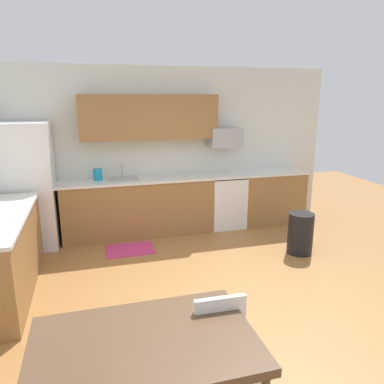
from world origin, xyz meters
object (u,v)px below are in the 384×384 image
Objects in this scene: oven_range at (225,200)px; dining_table at (145,349)px; chair_near_table at (224,350)px; trash_bin at (300,233)px; kettle at (98,175)px; refrigerator at (27,186)px; microwave at (224,137)px.

dining_table is at bearing -117.39° from oven_range.
chair_near_table is (0.56, 0.08, -0.18)m from dining_table.
kettle is (-2.76, 1.47, 0.72)m from trash_bin.
microwave is (3.15, 0.18, 0.61)m from refrigerator.
chair_near_table is 1.42× the size of trash_bin.
oven_range is at bearing 1.46° from refrigerator.
microwave is at bearing 90.00° from oven_range.
kettle is (-2.13, -0.05, -0.53)m from microwave.
trash_bin is at bearing 48.66° from chair_near_table.
trash_bin is at bearing -66.03° from oven_range.
dining_table is 3.57m from trash_bin.
kettle is at bearing 100.52° from chair_near_table.
oven_range is 1.07× the size of chair_near_table.
chair_near_table is at bearing -79.48° from kettle.
dining_table reaches higher than trash_bin.
oven_range is at bearing 113.97° from trash_bin.
refrigerator is 2.20× the size of chair_near_table.
refrigerator is 3.18m from oven_range.
refrigerator reaches higher than microwave.
chair_near_table is at bearing -64.81° from refrigerator.
oven_range is (3.15, 0.08, -0.48)m from refrigerator.
trash_bin is 3.00× the size of kettle.
microwave is at bearing 3.28° from refrigerator.
refrigerator is at bearing 115.19° from chair_near_table.
dining_table is (-1.98, -3.83, 0.23)m from oven_range.
chair_near_table is (-1.42, -3.85, -1.04)m from microwave.
trash_bin is at bearing 42.65° from dining_table.
chair_near_table is at bearing 7.75° from dining_table.
oven_range is at bearing -1.35° from kettle.
microwave reaches higher than kettle.
microwave is (-0.00, 0.10, 1.09)m from oven_range.
oven_range is 4.55× the size of kettle.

